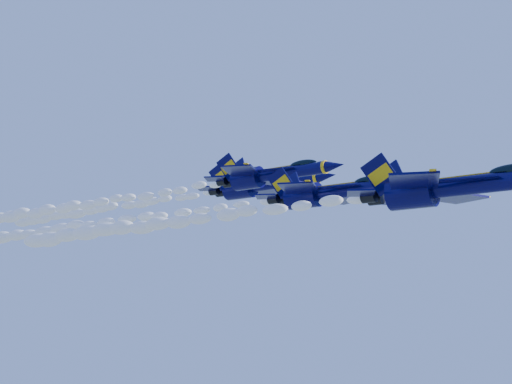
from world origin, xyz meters
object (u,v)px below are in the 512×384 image
Objects in this scene: jet_third at (271,174)px; jet_second at (332,192)px; jet_lead at (454,186)px; jet_fourth at (263,184)px.

jet_second is at bearing -33.79° from jet_third.
jet_fourth is (-35.33, 25.99, 8.74)m from jet_lead.
jet_third reaches higher than jet_lead.
jet_third is 0.83× the size of jet_fourth.
jet_third is at bearing 153.44° from jet_lead.
jet_second is at bearing -44.10° from jet_fourth.
jet_lead is at bearing -19.05° from jet_second.
jet_fourth is at bearing 143.66° from jet_lead.
jet_lead is 1.14× the size of jet_second.
jet_fourth is (-10.04, 13.35, 2.33)m from jet_third.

